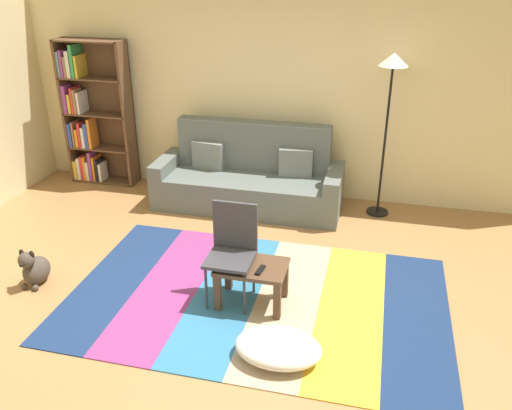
# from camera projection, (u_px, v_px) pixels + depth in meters

# --- Properties ---
(ground_plane) EXTENTS (14.00, 14.00, 0.00)m
(ground_plane) POSITION_uv_depth(u_px,v_px,m) (231.00, 301.00, 4.77)
(ground_plane) COLOR #9E7042
(back_wall) EXTENTS (6.80, 0.10, 2.70)m
(back_wall) POSITION_uv_depth(u_px,v_px,m) (287.00, 89.00, 6.43)
(back_wall) COLOR beige
(back_wall) RESTS_ON ground_plane
(rug) EXTENTS (3.37, 2.15, 0.01)m
(rug) POSITION_uv_depth(u_px,v_px,m) (257.00, 298.00, 4.80)
(rug) COLOR navy
(rug) RESTS_ON ground_plane
(couch) EXTENTS (2.26, 0.80, 1.00)m
(couch) POSITION_uv_depth(u_px,v_px,m) (249.00, 179.00, 6.48)
(couch) COLOR #59605B
(couch) RESTS_ON ground_plane
(bookshelf) EXTENTS (0.90, 0.28, 1.89)m
(bookshelf) POSITION_uv_depth(u_px,v_px,m) (91.00, 118.00, 6.97)
(bookshelf) COLOR brown
(bookshelf) RESTS_ON ground_plane
(coffee_table) EXTENTS (0.61, 0.42, 0.39)m
(coffee_table) POSITION_uv_depth(u_px,v_px,m) (252.00, 274.00, 4.61)
(coffee_table) COLOR #513826
(coffee_table) RESTS_ON rug
(pouf) EXTENTS (0.67, 0.48, 0.20)m
(pouf) POSITION_uv_depth(u_px,v_px,m) (278.00, 347.00, 4.04)
(pouf) COLOR white
(pouf) RESTS_ON rug
(dog) EXTENTS (0.22, 0.35, 0.40)m
(dog) POSITION_uv_depth(u_px,v_px,m) (35.00, 269.00, 4.96)
(dog) COLOR #473D33
(dog) RESTS_ON ground_plane
(standing_lamp) EXTENTS (0.32, 0.32, 1.89)m
(standing_lamp) POSITION_uv_depth(u_px,v_px,m) (391.00, 82.00, 5.73)
(standing_lamp) COLOR black
(standing_lamp) RESTS_ON ground_plane
(tv_remote) EXTENTS (0.07, 0.15, 0.02)m
(tv_remote) POSITION_uv_depth(u_px,v_px,m) (260.00, 270.00, 4.48)
(tv_remote) COLOR black
(tv_remote) RESTS_ON coffee_table
(folding_chair) EXTENTS (0.40, 0.40, 0.90)m
(folding_chair) POSITION_uv_depth(u_px,v_px,m) (233.00, 245.00, 4.62)
(folding_chair) COLOR #38383D
(folding_chair) RESTS_ON ground_plane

